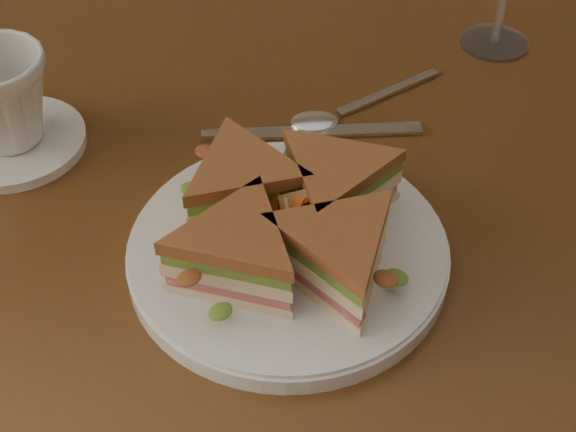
# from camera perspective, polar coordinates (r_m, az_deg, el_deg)

# --- Properties ---
(table) EXTENTS (1.20, 0.80, 0.75)m
(table) POSITION_cam_1_polar(r_m,az_deg,el_deg) (0.78, 0.43, -4.27)
(table) COLOR #3C200D
(table) RESTS_ON ground
(plate) EXTENTS (0.26, 0.26, 0.02)m
(plate) POSITION_cam_1_polar(r_m,az_deg,el_deg) (0.66, -0.00, -2.61)
(plate) COLOR white
(plate) RESTS_ON table
(sandwich_wedges) EXTENTS (0.25, 0.25, 0.06)m
(sandwich_wedges) POSITION_cam_1_polar(r_m,az_deg,el_deg) (0.63, 0.00, -0.32)
(sandwich_wedges) COLOR beige
(sandwich_wedges) RESTS_ON plate
(crisps_mound) EXTENTS (0.09, 0.09, 0.05)m
(crisps_mound) POSITION_cam_1_polar(r_m,az_deg,el_deg) (0.64, 0.00, -0.58)
(crisps_mound) COLOR orange
(crisps_mound) RESTS_ON plate
(spoon) EXTENTS (0.17, 0.10, 0.01)m
(spoon) POSITION_cam_1_polar(r_m,az_deg,el_deg) (0.80, 3.20, 7.20)
(spoon) COLOR silver
(spoon) RESTS_ON table
(knife) EXTENTS (0.22, 0.03, 0.00)m
(knife) POSITION_cam_1_polar(r_m,az_deg,el_deg) (0.78, 1.19, 5.92)
(knife) COLOR silver
(knife) RESTS_ON table
(saucer) EXTENTS (0.14, 0.14, 0.01)m
(saucer) POSITION_cam_1_polar(r_m,az_deg,el_deg) (0.81, -18.93, 5.00)
(saucer) COLOR white
(saucer) RESTS_ON table
(coffee_cup) EXTENTS (0.12, 0.12, 0.09)m
(coffee_cup) POSITION_cam_1_polar(r_m,az_deg,el_deg) (0.78, -19.77, 7.82)
(coffee_cup) COLOR white
(coffee_cup) RESTS_ON saucer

